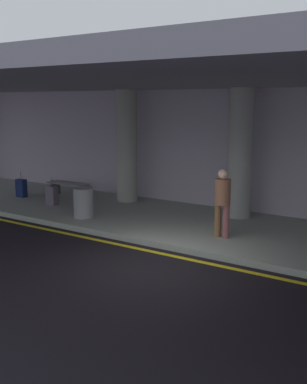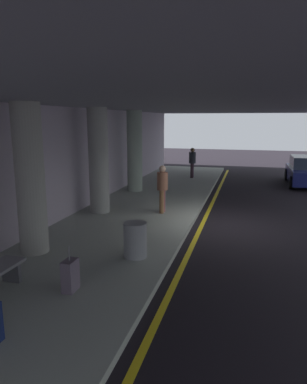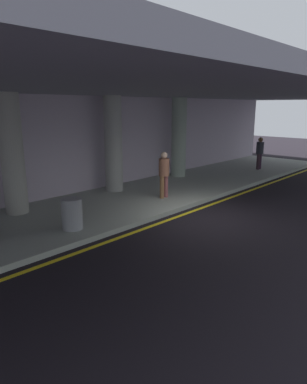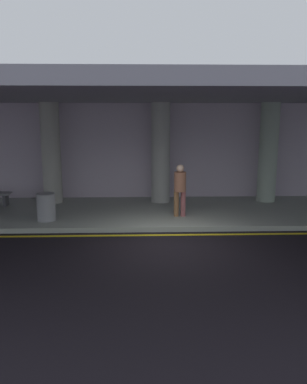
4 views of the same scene
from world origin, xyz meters
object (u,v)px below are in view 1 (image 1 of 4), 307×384
(support_column_center, at_px, (240,154))
(suitcase_upright_primary, at_px, (21,188))
(trash_bin_steel, at_px, (83,203))
(support_column_left_mid, at_px, (127,146))
(bench_metal, at_px, (68,186))
(person_waiting_for_ride, at_px, (222,199))
(suitcase_upright_secondary, at_px, (52,195))

(support_column_center, height_order, suitcase_upright_primary, support_column_center)
(trash_bin_steel, bearing_deg, support_column_center, 34.65)
(support_column_left_mid, bearing_deg, bench_metal, -166.86)
(support_column_left_mid, relative_size, person_waiting_for_ride, 2.17)
(suitcase_upright_secondary, bearing_deg, suitcase_upright_primary, 176.68)
(support_column_left_mid, height_order, bench_metal, support_column_left_mid)
(bench_metal, bearing_deg, trash_bin_steel, -38.32)
(bench_metal, bearing_deg, suitcase_upright_secondary, -66.48)
(person_waiting_for_ride, relative_size, suitcase_upright_secondary, 1.87)
(bench_metal, xyz_separation_m, trash_bin_steel, (2.55, -2.01, 0.07))
(support_column_left_mid, relative_size, trash_bin_steel, 4.29)
(support_column_left_mid, distance_m, bench_metal, 2.70)
(support_column_center, bearing_deg, person_waiting_for_ride, -76.75)
(support_column_left_mid, distance_m, suitcase_upright_primary, 4.07)
(suitcase_upright_primary, relative_size, bench_metal, 0.56)
(person_waiting_for_ride, xyz_separation_m, suitcase_upright_secondary, (-6.13, 0.30, -0.65))
(person_waiting_for_ride, height_order, suitcase_upright_primary, person_waiting_for_ride)
(suitcase_upright_secondary, xyz_separation_m, trash_bin_steel, (1.96, -0.67, 0.11))
(suitcase_upright_secondary, bearing_deg, person_waiting_for_ride, 3.97)
(bench_metal, bearing_deg, person_waiting_for_ride, -13.81)
(suitcase_upright_primary, height_order, bench_metal, suitcase_upright_primary)
(suitcase_upright_secondary, xyz_separation_m, bench_metal, (-0.59, 1.35, 0.04))
(support_column_left_mid, height_order, suitcase_upright_secondary, support_column_left_mid)
(support_column_center, distance_m, person_waiting_for_ride, 2.39)
(support_column_center, xyz_separation_m, person_waiting_for_ride, (0.51, -2.17, -0.86))
(support_column_left_mid, height_order, suitcase_upright_primary, support_column_left_mid)
(person_waiting_for_ride, bearing_deg, trash_bin_steel, 43.90)
(bench_metal, distance_m, trash_bin_steel, 3.25)
(support_column_left_mid, xyz_separation_m, suitcase_upright_primary, (-3.45, -1.54, -1.51))
(person_waiting_for_ride, height_order, trash_bin_steel, person_waiting_for_ride)
(trash_bin_steel, bearing_deg, suitcase_upright_primary, 165.30)
(support_column_left_mid, height_order, trash_bin_steel, support_column_left_mid)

